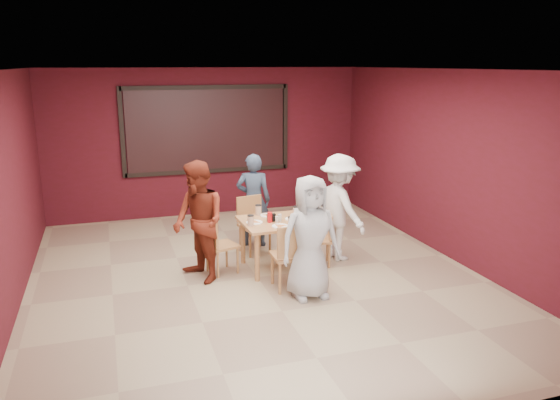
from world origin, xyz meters
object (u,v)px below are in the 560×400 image
object	(u,v)px
diner_left	(199,222)
chair_back	(253,221)
chair_right	(323,236)
diner_front	(310,237)
chair_left	(218,243)
diner_back	(253,200)
chair_front	(291,253)
diner_right	(339,207)
dining_table	(274,227)

from	to	relation	value
diner_left	chair_back	bearing A→B (deg)	113.66
chair_right	diner_front	bearing A→B (deg)	-120.36
chair_left	diner_back	world-z (taller)	diner_back
diner_front	chair_left	bearing A→B (deg)	128.90
diner_left	chair_left	bearing A→B (deg)	100.56
chair_back	chair_right	size ratio (longest dim) A/B	1.13
chair_left	chair_right	bearing A→B (deg)	-4.53
chair_left	diner_left	world-z (taller)	diner_left
chair_front	diner_right	distance (m)	1.44
chair_right	diner_right	world-z (taller)	diner_right
chair_right	diner_front	xyz separation A→B (m)	(-0.58, -1.00, 0.34)
diner_front	diner_right	distance (m)	1.49
chair_right	diner_front	world-z (taller)	diner_front
chair_left	diner_left	xyz separation A→B (m)	(-0.28, -0.16, 0.37)
chair_front	chair_right	size ratio (longest dim) A/B	1.16
chair_front	diner_front	world-z (taller)	diner_front
diner_front	diner_back	distance (m)	2.17
diner_left	diner_right	size ratio (longest dim) A/B	1.03
diner_back	chair_back	bearing A→B (deg)	90.60
chair_left	diner_front	bearing A→B (deg)	-49.80
chair_back	diner_right	xyz separation A→B (m)	(1.15, -0.70, 0.30)
chair_back	diner_right	bearing A→B (deg)	-31.38
chair_right	chair_back	bearing A→B (deg)	133.18
chair_front	diner_front	xyz separation A→B (m)	(0.16, -0.26, 0.27)
chair_front	diner_right	size ratio (longest dim) A/B	0.56
chair_back	diner_left	size ratio (longest dim) A/B	0.53
dining_table	diner_back	world-z (taller)	diner_back
diner_back	diner_right	xyz separation A→B (m)	(1.05, -1.00, 0.04)
chair_left	diner_left	distance (m)	0.49
dining_table	diner_right	distance (m)	1.08
chair_left	diner_front	distance (m)	1.50
dining_table	chair_right	world-z (taller)	dining_table
chair_back	chair_right	distance (m)	1.20
chair_back	diner_front	size ratio (longest dim) A/B	0.56
dining_table	chair_front	size ratio (longest dim) A/B	1.03
chair_front	chair_right	world-z (taller)	chair_front
diner_back	diner_left	bearing A→B (deg)	67.08
dining_table	chair_front	xyz separation A→B (m)	(-0.02, -0.79, -0.12)
diner_right	diner_front	bearing A→B (deg)	126.90
dining_table	chair_right	xyz separation A→B (m)	(0.73, -0.05, -0.19)
diner_front	diner_right	world-z (taller)	diner_right
dining_table	diner_front	size ratio (longest dim) A/B	0.59
dining_table	chair_back	distance (m)	0.84
chair_front	diner_back	distance (m)	1.92
chair_left	diner_back	distance (m)	1.36
chair_left	diner_right	size ratio (longest dim) A/B	0.50
chair_front	diner_left	world-z (taller)	diner_left
dining_table	diner_back	size ratio (longest dim) A/B	0.62
dining_table	diner_front	world-z (taller)	diner_front
chair_left	diner_right	distance (m)	1.89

